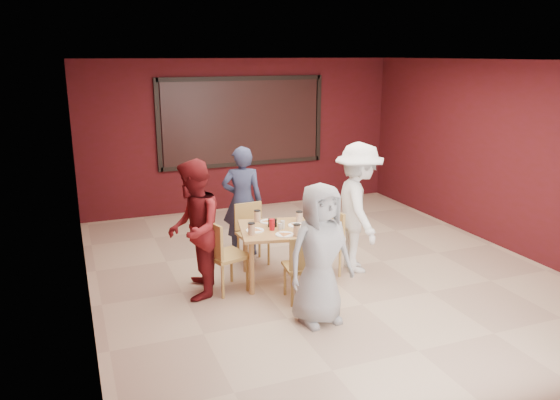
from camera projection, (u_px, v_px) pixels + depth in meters
name	position (u px, v px, depth m)	size (l,w,h in m)	color
floor	(321.00, 271.00, 7.47)	(7.00, 7.00, 0.00)	#C7AA8A
window_blinds	(243.00, 122.00, 10.15)	(3.00, 0.02, 1.50)	black
dining_table	(276.00, 234.00, 7.00)	(1.08, 1.08, 0.87)	tan
chair_front	(304.00, 264.00, 6.42)	(0.46, 0.46, 0.85)	#A57D40
chair_back	(251.00, 230.00, 7.70)	(0.43, 0.43, 0.84)	#A57D40
chair_left	(221.00, 252.00, 6.70)	(0.56, 0.56, 0.93)	#A57D40
chair_right	(327.00, 239.00, 7.25)	(0.47, 0.47, 0.87)	#A57D40
diner_front	(320.00, 254.00, 5.87)	(0.77, 0.50, 1.58)	#999999
diner_back	(242.00, 201.00, 7.92)	(0.59, 0.39, 1.61)	#2D3250
diner_left	(194.00, 230.00, 6.52)	(0.82, 0.64, 1.69)	maroon
diner_right	(358.00, 208.00, 7.30)	(1.14, 0.65, 1.76)	white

